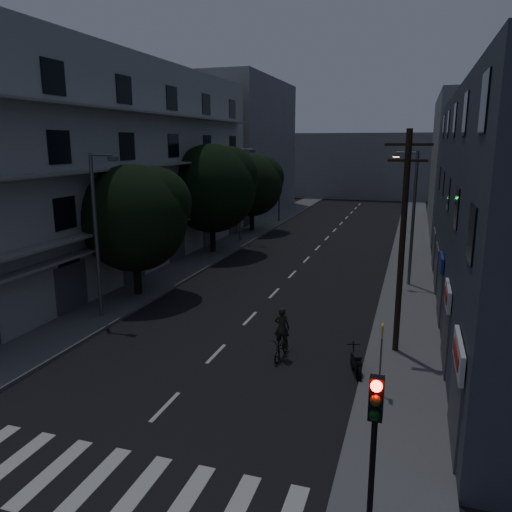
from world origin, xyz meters
The scene contains 22 objects.
ground centered at (0.00, 25.00, 0.00)m, with size 160.00×160.00×0.00m, color black.
sidewalk_left centered at (-7.50, 25.00, 0.07)m, with size 3.00×90.00×0.15m, color #565659.
sidewalk_right centered at (7.50, 25.00, 0.07)m, with size 3.00×90.00×0.15m, color #565659.
crosswalk centered at (0.00, -2.00, 0.00)m, with size 10.90×3.00×0.01m.
lane_markings centered at (0.00, 31.25, 0.01)m, with size 0.15×60.50×0.01m.
building_left centered at (-11.98, 18.00, 6.99)m, with size 7.00×36.00×14.00m.
building_far_left centered at (-12.00, 48.00, 8.00)m, with size 6.00×20.00×16.00m, color slate.
building_far_right centered at (12.00, 42.00, 6.50)m, with size 6.00×20.00×13.00m, color slate.
building_far_end centered at (0.00, 70.00, 5.00)m, with size 24.00×8.00×10.00m, color slate.
tree_near centered at (-7.23, 12.65, 4.75)m, with size 5.96×5.96×7.35m.
tree_mid centered at (-7.48, 24.47, 5.40)m, with size 6.83×6.83×8.40m.
tree_far centered at (-7.64, 34.88, 4.75)m, with size 5.93×5.93×7.33m.
traffic_signal_near centered at (7.05, -2.45, 3.10)m, with size 0.28×0.37×4.10m.
traffic_signal_far_right centered at (6.69, 38.83, 3.10)m, with size 0.28×0.37×4.10m.
traffic_signal_far_left centered at (-6.70, 41.25, 3.10)m, with size 0.28×0.37×4.10m.
street_lamp_left_near centered at (-7.00, 8.79, 4.60)m, with size 1.51×0.25×8.00m.
street_lamp_right centered at (7.36, 19.39, 4.60)m, with size 1.51×0.25×8.00m.
street_lamp_left_far centered at (-6.94, 29.49, 4.60)m, with size 1.51×0.25×8.00m.
utility_pole centered at (7.13, 8.85, 4.87)m, with size 1.80×0.24×9.00m.
bus_stop_sign centered at (6.76, 4.82, 1.89)m, with size 0.06×0.35×2.52m.
motorcycle centered at (5.79, 6.33, 0.45)m, with size 0.76×1.73×1.15m.
cyclist centered at (2.72, 6.93, 0.74)m, with size 0.67×1.74×2.18m.
Camera 1 is at (7.50, -11.49, 8.64)m, focal length 35.00 mm.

